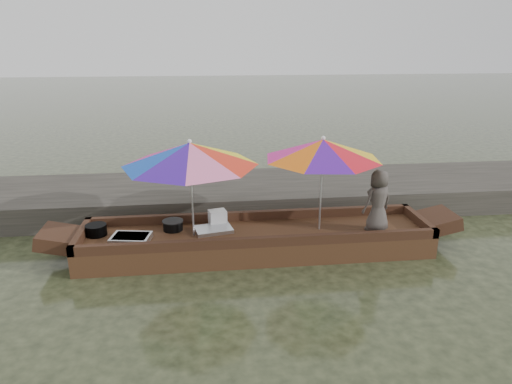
{
  "coord_description": "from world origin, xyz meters",
  "views": [
    {
      "loc": [
        -0.81,
        -6.76,
        3.3
      ],
      "look_at": [
        0.0,
        0.1,
        1.0
      ],
      "focal_mm": 32.0,
      "sensor_mm": 36.0,
      "label": 1
    }
  ],
  "objects": [
    {
      "name": "tray_crayfish",
      "position": [
        -1.97,
        -0.12,
        0.39
      ],
      "size": [
        0.65,
        0.5,
        0.09
      ],
      "primitive_type": "cube",
      "rotation": [
        0.0,
        0.0,
        -0.17
      ],
      "color": "silver",
      "rests_on": "boat_hull"
    },
    {
      "name": "water",
      "position": [
        0.0,
        0.0,
        0.0
      ],
      "size": [
        80.0,
        80.0,
        0.0
      ],
      "primitive_type": "plane",
      "color": "black",
      "rests_on": "ground"
    },
    {
      "name": "dock",
      "position": [
        0.0,
        2.2,
        0.25
      ],
      "size": [
        22.0,
        2.2,
        0.5
      ],
      "primitive_type": "cube",
      "color": "#2D2B26",
      "rests_on": "ground"
    },
    {
      "name": "cooking_pot",
      "position": [
        -2.55,
        0.18,
        0.44
      ],
      "size": [
        0.33,
        0.33,
        0.17
      ],
      "primitive_type": "cylinder",
      "color": "black",
      "rests_on": "boat_hull"
    },
    {
      "name": "supply_bag",
      "position": [
        -0.62,
        0.37,
        0.48
      ],
      "size": [
        0.32,
        0.28,
        0.26
      ],
      "primitive_type": "cube",
      "rotation": [
        0.0,
        0.0,
        0.22
      ],
      "color": "silver",
      "rests_on": "boat_hull"
    },
    {
      "name": "charcoal_grill",
      "position": [
        -1.35,
        0.24,
        0.43
      ],
      "size": [
        0.32,
        0.32,
        0.15
      ],
      "primitive_type": "cylinder",
      "color": "black",
      "rests_on": "boat_hull"
    },
    {
      "name": "umbrella_stern",
      "position": [
        1.04,
        0.0,
        1.12
      ],
      "size": [
        2.27,
        2.27,
        1.55
      ],
      "primitive_type": null,
      "rotation": [
        0.0,
        0.0,
        0.26
      ],
      "color": "blue",
      "rests_on": "boat_hull"
    },
    {
      "name": "boat_hull",
      "position": [
        0.0,
        0.0,
        0.17
      ],
      "size": [
        5.61,
        1.2,
        0.35
      ],
      "primitive_type": "cube",
      "color": "#382211",
      "rests_on": "water"
    },
    {
      "name": "vendor",
      "position": [
        1.93,
        -0.18,
        0.87
      ],
      "size": [
        0.59,
        0.48,
        1.04
      ],
      "primitive_type": "imported",
      "rotation": [
        0.0,
        0.0,
        3.48
      ],
      "color": "#47403B",
      "rests_on": "boat_hull"
    },
    {
      "name": "tray_scallop",
      "position": [
        -0.7,
        0.12,
        0.38
      ],
      "size": [
        0.66,
        0.52,
        0.06
      ],
      "primitive_type": "cube",
      "rotation": [
        0.0,
        0.0,
        0.21
      ],
      "color": "silver",
      "rests_on": "boat_hull"
    },
    {
      "name": "umbrella_bow",
      "position": [
        -1.01,
        0.0,
        1.12
      ],
      "size": [
        2.18,
        2.18,
        1.55
      ],
      "primitive_type": null,
      "rotation": [
        0.0,
        0.0,
        -0.05
      ],
      "color": "yellow",
      "rests_on": "boat_hull"
    }
  ]
}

